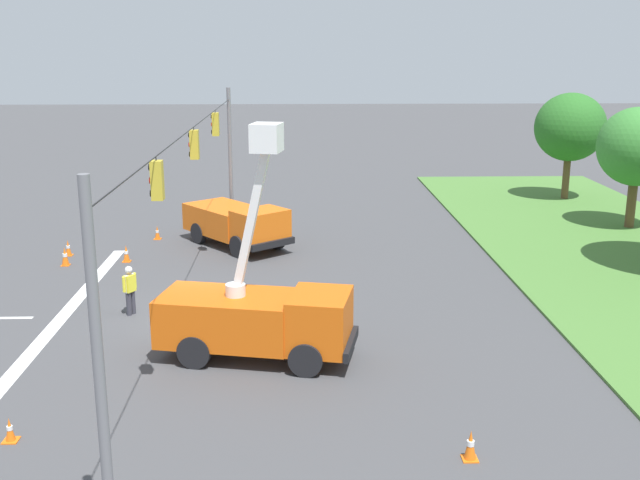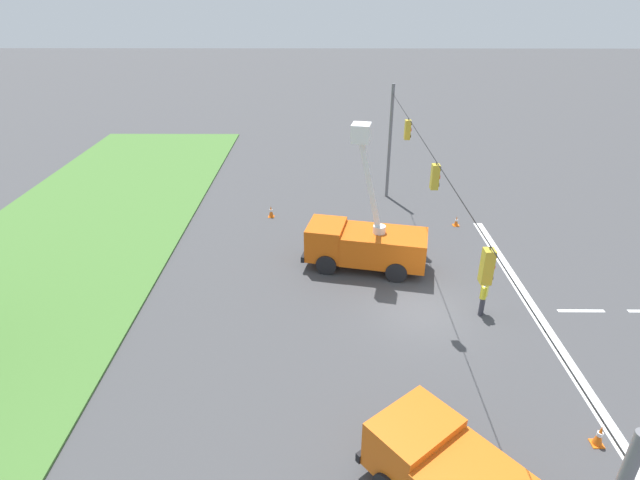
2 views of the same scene
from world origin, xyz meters
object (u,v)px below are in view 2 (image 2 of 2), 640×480
Objects in this scene: utility_truck_bucket_lift at (365,242)px; traffic_cone_mid_left at (599,435)px; road_worker at (484,294)px; traffic_cone_near_bucket at (271,211)px; traffic_cone_lane_edge_a at (456,221)px.

traffic_cone_mid_left is at bearing -149.41° from utility_truck_bucket_lift.
road_worker is 2.38× the size of traffic_cone_mid_left.
traffic_cone_near_bucket is at bearing 44.73° from road_worker.
utility_truck_bucket_lift reaches higher than traffic_cone_mid_left.
traffic_cone_near_bucket reaches higher than traffic_cone_lane_edge_a.
traffic_cone_lane_edge_a is at bearing -6.65° from road_worker.
utility_truck_bucket_lift reaches higher than traffic_cone_lane_edge_a.
utility_truck_bucket_lift is 9.51× the size of traffic_cone_mid_left.
traffic_cone_lane_edge_a is at bearing -49.90° from utility_truck_bucket_lift.
traffic_cone_lane_edge_a is (15.45, 0.62, -0.08)m from traffic_cone_mid_left.
traffic_cone_mid_left is 20.15m from traffic_cone_near_bucket.
utility_truck_bucket_lift is 6.12m from road_worker.
utility_truck_bucket_lift is 9.72× the size of traffic_cone_near_bucket.
road_worker is 6.94m from traffic_cone_mid_left.
traffic_cone_near_bucket is at bearing 40.77° from utility_truck_bucket_lift.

